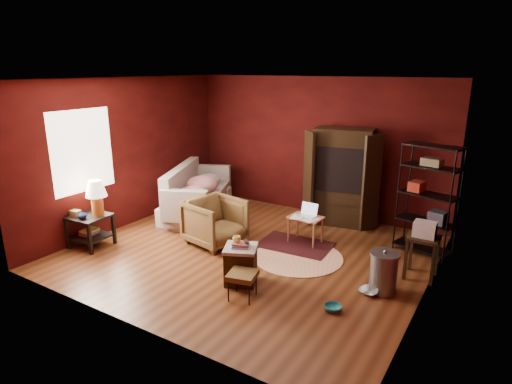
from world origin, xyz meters
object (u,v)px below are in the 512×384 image
(sofa, at_px, (196,197))
(side_table, at_px, (93,207))
(armchair, at_px, (215,220))
(laptop_desk, at_px, (306,220))
(tv_armoire, at_px, (342,175))
(wire_shelving, at_px, (429,196))
(hamper, at_px, (241,264))

(sofa, distance_m, side_table, 2.21)
(armchair, bearing_deg, laptop_desk, -46.58)
(tv_armoire, relative_size, wire_shelving, 1.03)
(armchair, distance_m, side_table, 2.06)
(armchair, xyz_separation_m, laptop_desk, (1.32, 0.85, -0.01))
(side_table, bearing_deg, hamper, 4.49)
(laptop_desk, xyz_separation_m, tv_armoire, (0.14, 1.25, 0.54))
(side_table, height_order, tv_armoire, tv_armoire)
(side_table, xyz_separation_m, wire_shelving, (4.85, 2.65, 0.30))
(wire_shelving, bearing_deg, laptop_desk, -146.48)
(tv_armoire, bearing_deg, side_table, -144.04)
(side_table, distance_m, wire_shelving, 5.54)
(hamper, distance_m, laptop_desk, 1.80)
(sofa, xyz_separation_m, armchair, (1.22, -0.98, 0.05))
(armchair, height_order, tv_armoire, tv_armoire)
(wire_shelving, bearing_deg, hamper, -115.22)
(sofa, xyz_separation_m, laptop_desk, (2.54, -0.13, 0.04))
(armchair, xyz_separation_m, tv_armoire, (1.46, 2.10, 0.53))
(tv_armoire, distance_m, wire_shelving, 1.81)
(sofa, relative_size, laptop_desk, 2.84)
(armchair, bearing_deg, wire_shelving, -54.08)
(side_table, bearing_deg, armchair, 34.55)
(side_table, bearing_deg, tv_armoire, 46.04)
(armchair, relative_size, laptop_desk, 1.26)
(side_table, bearing_deg, laptop_desk, 33.78)
(side_table, height_order, laptop_desk, side_table)
(hamper, bearing_deg, armchair, 141.06)
(side_table, relative_size, tv_armoire, 0.62)
(armchair, xyz_separation_m, wire_shelving, (3.16, 1.49, 0.55))
(hamper, bearing_deg, wire_shelving, 50.48)
(laptop_desk, bearing_deg, hamper, -92.22)
(armchair, height_order, laptop_desk, armchair)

